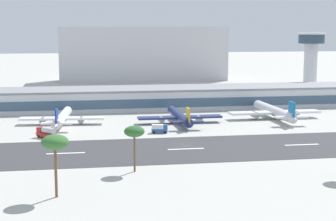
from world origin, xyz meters
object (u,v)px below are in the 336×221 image
control_tower (311,55)px  service_fuel_truck_1 (47,133)px  airliner_blue_tail_gate_2 (275,112)px  palm_tree_2 (55,143)px  distant_hotel_block (143,54)px  service_box_truck_0 (160,128)px  terminal_building (158,98)px  airliner_navy_tail_gate_0 (62,118)px  airliner_gold_tail_gate_1 (180,117)px  palm_tree_3 (134,132)px

control_tower → service_fuel_truck_1: (-144.16, -101.96, -21.45)m
service_fuel_truck_1 → airliner_blue_tail_gate_2: bearing=-117.7°
service_fuel_truck_1 → palm_tree_2: size_ratio=0.54×
service_fuel_truck_1 → palm_tree_2: 72.00m
palm_tree_2 → distant_hotel_block: bearing=79.1°
distant_hotel_block → service_fuel_truck_1: distant_hotel_block is taller
distant_hotel_block → service_box_truck_0: distant_hotel_block is taller
terminal_building → service_fuel_truck_1: terminal_building is taller
terminal_building → airliner_blue_tail_gate_2: size_ratio=4.59×
airliner_navy_tail_gate_0 → airliner_gold_tail_gate_1: 48.40m
service_box_truck_0 → palm_tree_3: palm_tree_3 is taller
control_tower → terminal_building: bearing=-160.2°
airliner_blue_tail_gate_2 → palm_tree_2: bearing=136.4°
service_fuel_truck_1 → control_tower: bearing=-98.1°
airliner_gold_tail_gate_1 → service_fuel_truck_1: (-52.84, -22.46, -0.74)m
palm_tree_2 → service_fuel_truck_1: bearing=94.8°
control_tower → airliner_blue_tail_gate_2: size_ratio=0.77×
terminal_building → distant_hotel_block: distant_hotel_block is taller
distant_hotel_block → palm_tree_3: 265.23m
distant_hotel_block → airliner_gold_tail_gate_1: 190.32m
palm_tree_3 → service_fuel_truck_1: bearing=117.2°
airliner_navy_tail_gate_0 → airliner_gold_tail_gate_1: (48.15, -4.86, -0.04)m
distant_hotel_block → airliner_navy_tail_gate_0: size_ratio=2.93×
airliner_blue_tail_gate_2 → distant_hotel_block: bearing=9.7°
control_tower → airliner_blue_tail_gate_2: bearing=-122.9°
service_fuel_truck_1 → airliner_navy_tail_gate_0: bearing=-53.1°
airliner_blue_tail_gate_2 → service_fuel_truck_1: airliner_blue_tail_gate_2 is taller
airliner_navy_tail_gate_0 → service_box_truck_0: size_ratio=6.69×
airliner_gold_tail_gate_1 → palm_tree_2: palm_tree_2 is taller
service_box_truck_0 → palm_tree_2: palm_tree_2 is taller
airliner_navy_tail_gate_0 → service_fuel_truck_1: size_ratio=5.29×
service_box_truck_0 → service_fuel_truck_1: bearing=-167.0°
control_tower → airliner_gold_tail_gate_1: bearing=-139.0°
palm_tree_3 → airliner_gold_tail_gate_1: bearing=70.1°
terminal_building → distant_hotel_block: bearing=86.0°
terminal_building → airliner_navy_tail_gate_0: 61.05m
terminal_building → palm_tree_3: palm_tree_3 is taller
terminal_building → airliner_gold_tail_gate_1: terminal_building is taller
airliner_blue_tail_gate_2 → airliner_navy_tail_gate_0: bearing=88.5°
airliner_gold_tail_gate_1 → airliner_blue_tail_gate_2: bearing=-85.1°
airliner_navy_tail_gate_0 → palm_tree_2: palm_tree_2 is taller
palm_tree_2 → palm_tree_3: size_ratio=1.16×
airliner_gold_tail_gate_1 → palm_tree_2: size_ratio=2.80×
service_box_truck_0 → palm_tree_3: 57.05m
service_box_truck_0 → airliner_navy_tail_gate_0: bearing=155.2°
airliner_gold_tail_gate_1 → service_box_truck_0: 22.46m
terminal_building → airliner_blue_tail_gate_2: bearing=-42.3°
distant_hotel_block → airliner_navy_tail_gate_0: bearing=-106.7°
distant_hotel_block → airliner_blue_tail_gate_2: 189.21m
service_fuel_truck_1 → palm_tree_3: (26.28, -51.04, 9.01)m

